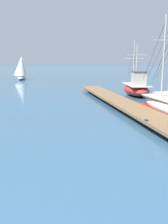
# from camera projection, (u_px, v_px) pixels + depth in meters

# --- Properties ---
(floating_dock) EXTENTS (2.50, 23.75, 0.53)m
(floating_dock) POSITION_uv_depth(u_px,v_px,m) (127.00, 105.00, 16.73)
(floating_dock) COLOR brown
(floating_dock) RESTS_ON ground
(fishing_boat_2) EXTENTS (2.67, 6.12, 5.22)m
(fishing_boat_2) POSITION_uv_depth(u_px,v_px,m) (137.00, 88.00, 23.56)
(fishing_boat_2) COLOR #AD2823
(fishing_boat_2) RESTS_ON ground
(distant_sailboat) EXTENTS (2.73, 4.40, 4.45)m
(distant_sailboat) POSITION_uv_depth(u_px,v_px,m) (21.00, 68.00, 42.04)
(distant_sailboat) COLOR silver
(distant_sailboat) RESTS_ON ground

